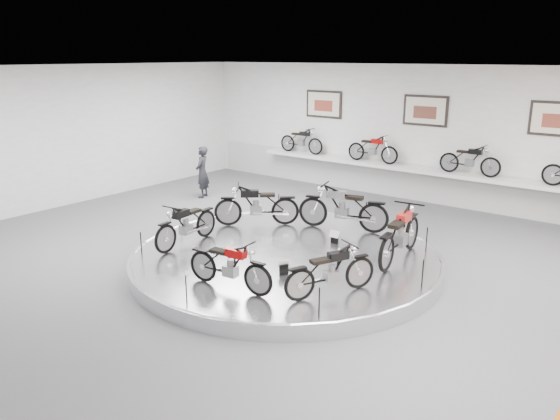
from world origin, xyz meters
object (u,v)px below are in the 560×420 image
Objects in this scene: display_platform at (286,259)px; bike_d at (186,224)px; bike_f at (331,271)px; bike_b at (343,207)px; bike_a at (400,234)px; bike_c at (257,205)px; shelf at (417,170)px; bike_e at (230,265)px; visitor at (202,172)px.

bike_d is at bearing -154.97° from display_platform.
bike_f is at bearing -32.61° from display_platform.
bike_b is at bearing 86.63° from display_platform.
display_platform is at bearing 83.37° from bike_f.
bike_a is 1.00× the size of bike_b.
bike_c is at bearing 11.88° from bike_b.
bike_e is (0.33, -8.45, -0.26)m from shelf.
bike_b is at bearing 56.67° from bike_a.
shelf is at bearing 159.99° from bike_d.
bike_d is (-1.97, -0.92, 0.62)m from display_platform.
shelf is 6.40× the size of bike_c.
bike_d is at bearing 112.05° from bike_f.
bike_d is at bearing 110.00° from bike_a.
display_platform is 4.29× the size of bike_f.
bike_a is 7.77m from visitor.
bike_b is 1.15× the size of visitor.
bike_a is at bearing 111.32° from bike_d.
bike_e is 0.95× the size of visitor.
visitor reaches higher than shelf.
bike_a is 3.55m from bike_e.
bike_a is at bearing 55.40° from bike_e.
shelf is 6.46m from visitor.
shelf is 7.81m from bike_f.
bike_f reaches higher than shelf.
bike_b is (-1.92, 0.98, -0.00)m from bike_a.
bike_b is (0.12, -4.36, -0.16)m from shelf.
bike_c is 1.08× the size of visitor.
bike_c is (-3.73, 0.01, -0.03)m from bike_a.
bike_c is 2.02m from bike_d.
bike_d is (-4.02, -1.98, -0.07)m from bike_a.
bike_d reaches higher than shelf.
shelf is 5.99× the size of bike_a.
bike_c reaches higher than bike_d.
bike_a is 3.73m from bike_c.
bike_b is at bearing 139.82° from bike_d.
display_platform is at bearing 106.49° from bike_c.
bike_a is 1.07× the size of bike_c.
bike_c is 1.15× the size of bike_e.
bike_e is at bearing 81.82° from bike_c.
bike_f is at bearing 35.21° from visitor.
bike_c is at bearing 38.03° from visitor.
shelf is 6.94× the size of visitor.
display_platform is 2.27m from bike_d.
shelf is at bearing -104.75° from bike_b.
bike_e is at bearing 76.64° from bike_b.
display_platform is 3.48× the size of bike_a.
shelf is 5.59m from bike_c.
bike_b reaches higher than shelf.
bike_a reaches higher than bike_c.
display_platform is 4.02× the size of bike_d.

